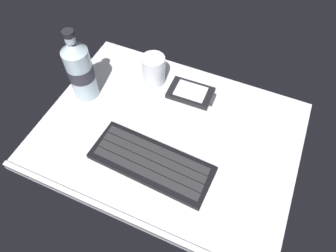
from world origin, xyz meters
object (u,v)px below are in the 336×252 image
(keyboard, at_px, (152,163))
(juice_cup, at_px, (154,71))
(water_bottle, at_px, (80,70))
(handheld_device, at_px, (191,93))

(keyboard, height_order, juice_cup, juice_cup)
(keyboard, bearing_deg, water_bottle, 153.68)
(keyboard, distance_m, water_bottle, 0.30)
(keyboard, relative_size, water_bottle, 1.42)
(handheld_device, xyz_separation_m, juice_cup, (-0.12, 0.01, 0.03))
(handheld_device, relative_size, water_bottle, 0.62)
(juice_cup, distance_m, water_bottle, 0.20)
(keyboard, height_order, water_bottle, water_bottle)
(handheld_device, relative_size, juice_cup, 1.52)
(handheld_device, distance_m, juice_cup, 0.12)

